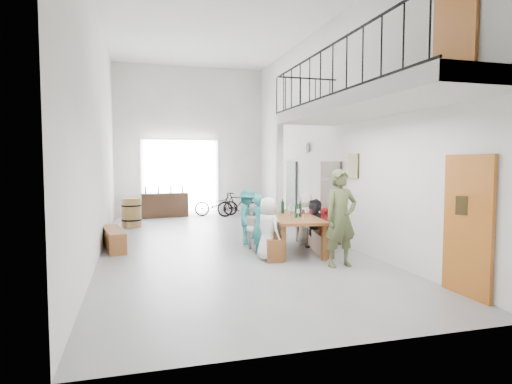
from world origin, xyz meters
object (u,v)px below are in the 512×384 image
object	(u,v)px
side_bench	(114,239)
serving_counter	(165,205)
oak_barrel	(131,213)
host_standing	(341,218)
bicycle_near	(216,204)
tasting_table	(292,219)
bench_inner	(268,243)

from	to	relation	value
side_bench	serving_counter	bearing A→B (deg)	74.78
oak_barrel	host_standing	world-z (taller)	host_standing
serving_counter	bicycle_near	bearing A→B (deg)	-10.61
oak_barrel	serving_counter	size ratio (longest dim) A/B	0.54
tasting_table	host_standing	xyz separation A→B (m)	(0.39, -1.62, 0.22)
oak_barrel	tasting_table	bearing A→B (deg)	-52.95
bench_inner	bicycle_near	world-z (taller)	bicycle_near
side_bench	oak_barrel	distance (m)	3.39
bench_inner	side_bench	bearing A→B (deg)	166.41
serving_counter	host_standing	world-z (taller)	host_standing
bench_inner	oak_barrel	xyz separation A→B (m)	(-2.92, 4.73, 0.22)
serving_counter	bicycle_near	xyz separation A→B (m)	(1.86, -0.14, -0.01)
side_bench	bicycle_near	bearing A→B (deg)	57.94
bench_inner	oak_barrel	distance (m)	5.56
bench_inner	host_standing	world-z (taller)	host_standing
oak_barrel	host_standing	bearing A→B (deg)	-58.15
side_bench	oak_barrel	xyz separation A→B (m)	(0.36, 3.36, 0.21)
host_standing	bicycle_near	world-z (taller)	host_standing
tasting_table	oak_barrel	bearing A→B (deg)	134.03
bench_inner	host_standing	bearing A→B (deg)	-48.67
host_standing	tasting_table	bearing A→B (deg)	96.74
tasting_table	serving_counter	xyz separation A→B (m)	(-2.36, 6.78, -0.27)
tasting_table	serving_counter	distance (m)	7.18
side_bench	bicycle_near	xyz separation A→B (m)	(3.36, 5.37, 0.19)
tasting_table	oak_barrel	world-z (taller)	oak_barrel
tasting_table	host_standing	bearing A→B (deg)	-69.62
serving_counter	host_standing	distance (m)	8.85
bench_inner	serving_counter	xyz separation A→B (m)	(-1.78, 6.87, 0.21)
side_bench	tasting_table	bearing A→B (deg)	-18.22
side_bench	bench_inner	bearing A→B (deg)	-22.60
side_bench	host_standing	size ratio (longest dim) A/B	0.88
side_bench	bicycle_near	world-z (taller)	bicycle_near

